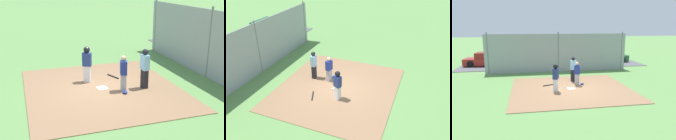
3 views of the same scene
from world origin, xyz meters
TOP-DOWN VIEW (x-y plane):
  - ground_plane at (0.00, 0.00)m, footprint 140.00×140.00m
  - dirt_infield at (0.00, 0.00)m, footprint 7.20×6.40m
  - home_plate at (0.00, 0.00)m, footprint 0.45×0.45m
  - catcher at (-0.56, -0.76)m, footprint 0.43×0.34m
  - umpire at (-0.52, -1.74)m, footprint 0.41×0.30m
  - runner at (1.00, 0.41)m, footprint 0.41×0.46m
  - baseball_bat at (1.29, -0.92)m, footprint 0.77×0.36m
  - catcher_mask at (-0.89, -0.72)m, footprint 0.24×0.20m
  - baseball at (0.29, -0.24)m, footprint 0.07×0.07m
  - backstop_fence at (0.00, -5.24)m, footprint 12.00×0.10m
  - parked_car_red at (6.45, -9.12)m, footprint 4.27×2.02m

SIDE VIEW (x-z plane):
  - ground_plane at x=0.00m, z-range 0.00..0.00m
  - dirt_infield at x=0.00m, z-range 0.00..0.03m
  - home_plate at x=0.00m, z-range 0.03..0.05m
  - baseball_bat at x=1.29m, z-range 0.03..0.09m
  - baseball at x=0.29m, z-range 0.03..0.10m
  - catcher_mask at x=-0.89m, z-range 0.03..0.15m
  - parked_car_red at x=6.45m, z-range -0.03..1.25m
  - catcher at x=-0.56m, z-range 0.05..1.58m
  - umpire at x=-0.52m, z-range 0.07..1.79m
  - runner at x=1.00m, z-range 0.15..1.79m
  - backstop_fence at x=0.00m, z-range -0.07..3.28m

